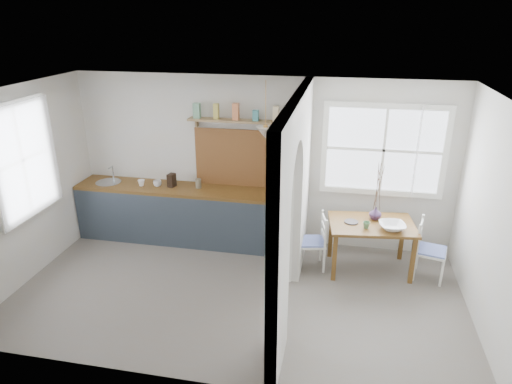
% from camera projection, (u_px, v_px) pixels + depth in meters
% --- Properties ---
extents(floor, '(5.80, 3.20, 0.01)m').
position_uv_depth(floor, '(238.00, 292.00, 6.02)').
color(floor, slate).
rests_on(floor, ground).
extents(ceiling, '(5.80, 3.20, 0.01)m').
position_uv_depth(ceiling, '(234.00, 94.00, 5.06)').
color(ceiling, beige).
rests_on(ceiling, walls).
extents(walls, '(5.81, 3.21, 2.60)m').
position_uv_depth(walls, '(236.00, 202.00, 5.54)').
color(walls, beige).
rests_on(walls, floor).
extents(partition, '(0.12, 3.20, 2.60)m').
position_uv_depth(partition, '(295.00, 193.00, 5.41)').
color(partition, beige).
rests_on(partition, floor).
extents(kitchen_window, '(0.10, 1.16, 1.50)m').
position_uv_depth(kitchen_window, '(21.00, 160.00, 5.93)').
color(kitchen_window, white).
rests_on(kitchen_window, walls).
extents(nook_window, '(1.76, 0.10, 1.30)m').
position_uv_depth(nook_window, '(384.00, 150.00, 6.52)').
color(nook_window, white).
rests_on(nook_window, walls).
extents(counter, '(3.50, 0.60, 0.90)m').
position_uv_depth(counter, '(188.00, 213.00, 7.26)').
color(counter, brown).
rests_on(counter, floor).
extents(sink, '(0.40, 0.40, 0.02)m').
position_uv_depth(sink, '(109.00, 183.00, 7.31)').
color(sink, '#B3B7BF').
rests_on(sink, counter).
extents(backsplash, '(1.65, 0.03, 0.90)m').
position_uv_depth(backsplash, '(247.00, 159.00, 6.99)').
color(backsplash, brown).
rests_on(backsplash, walls).
extents(shelf, '(1.75, 0.20, 0.21)m').
position_uv_depth(shelf, '(246.00, 118.00, 6.67)').
color(shelf, '#9F7C49').
rests_on(shelf, walls).
extents(pendant_lamp, '(0.26, 0.26, 0.16)m').
position_uv_depth(pendant_lamp, '(265.00, 133.00, 6.34)').
color(pendant_lamp, silver).
rests_on(pendant_lamp, ceiling).
extents(utensil_rail, '(0.02, 0.50, 0.02)m').
position_uv_depth(utensil_rail, '(295.00, 170.00, 6.19)').
color(utensil_rail, '#B3B7BF').
rests_on(utensil_rail, partition).
extents(dining_table, '(1.24, 0.91, 0.72)m').
position_uv_depth(dining_table, '(370.00, 246.00, 6.44)').
color(dining_table, brown).
rests_on(dining_table, floor).
extents(chair_left, '(0.44, 0.44, 0.82)m').
position_uv_depth(chair_left, '(311.00, 241.00, 6.48)').
color(chair_left, white).
rests_on(chair_left, floor).
extents(chair_right, '(0.47, 0.47, 0.85)m').
position_uv_depth(chair_right, '(431.00, 250.00, 6.21)').
color(chair_right, white).
rests_on(chair_right, floor).
extents(kettle, '(0.18, 0.15, 0.21)m').
position_uv_depth(kettle, '(288.00, 189.00, 6.75)').
color(kettle, white).
rests_on(kettle, counter).
extents(mug_a, '(0.12, 0.12, 0.10)m').
position_uv_depth(mug_a, '(141.00, 183.00, 7.14)').
color(mug_a, white).
rests_on(mug_a, counter).
extents(mug_b, '(0.13, 0.13, 0.10)m').
position_uv_depth(mug_b, '(157.00, 183.00, 7.12)').
color(mug_b, silver).
rests_on(mug_b, counter).
extents(knife_block, '(0.12, 0.15, 0.21)m').
position_uv_depth(knife_block, '(172.00, 180.00, 7.10)').
color(knife_block, '#3C2A1D').
rests_on(knife_block, counter).
extents(jar, '(0.11, 0.11, 0.15)m').
position_uv_depth(jar, '(198.00, 183.00, 7.05)').
color(jar, '#6F664E').
rests_on(jar, counter).
extents(towel_magenta, '(0.02, 0.03, 0.53)m').
position_uv_depth(towel_magenta, '(291.00, 244.00, 6.70)').
color(towel_magenta, '#C5236A').
rests_on(towel_magenta, counter).
extents(towel_orange, '(0.02, 0.03, 0.48)m').
position_uv_depth(towel_orange, '(291.00, 246.00, 6.69)').
color(towel_orange, orange).
rests_on(towel_orange, counter).
extents(bowl, '(0.40, 0.40, 0.08)m').
position_uv_depth(bowl, '(392.00, 226.00, 6.12)').
color(bowl, white).
rests_on(bowl, dining_table).
extents(table_cup, '(0.11, 0.11, 0.09)m').
position_uv_depth(table_cup, '(366.00, 225.00, 6.15)').
color(table_cup, '#5A8B5C').
rests_on(table_cup, dining_table).
extents(plate, '(0.25, 0.25, 0.02)m').
position_uv_depth(plate, '(351.00, 222.00, 6.33)').
color(plate, '#383233').
rests_on(plate, dining_table).
extents(vase, '(0.21, 0.21, 0.18)m').
position_uv_depth(vase, '(375.00, 213.00, 6.40)').
color(vase, '#41294E').
rests_on(vase, dining_table).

